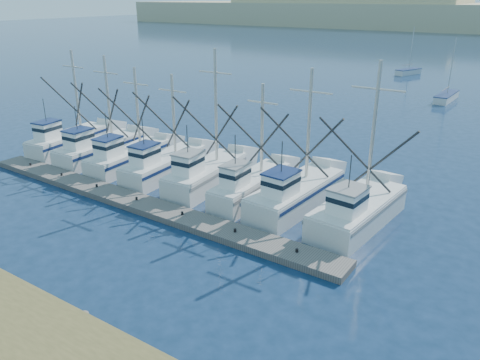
# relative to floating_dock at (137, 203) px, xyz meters

# --- Properties ---
(ground) EXTENTS (500.00, 500.00, 0.00)m
(ground) POSITION_rel_floating_dock_xyz_m (7.54, -5.84, -0.20)
(ground) COLOR #0D213A
(ground) RESTS_ON ground
(floating_dock) EXTENTS (29.94, 2.67, 0.40)m
(floating_dock) POSITION_rel_floating_dock_xyz_m (0.00, 0.00, 0.00)
(floating_dock) COLOR #635E59
(floating_dock) RESTS_ON ground
(trawler_fleet) EXTENTS (30.16, 8.65, 9.71)m
(trawler_fleet) POSITION_rel_floating_dock_xyz_m (0.32, 5.06, 0.79)
(trawler_fleet) COLOR silver
(trawler_fleet) RESTS_ON ground
(sailboat_near) EXTENTS (1.96, 6.91, 8.10)m
(sailboat_near) POSITION_rel_floating_dock_xyz_m (10.47, 46.81, 0.29)
(sailboat_near) COLOR silver
(sailboat_near) RESTS_ON ground
(sailboat_far) EXTENTS (3.48, 5.58, 8.10)m
(sailboat_far) POSITION_rel_floating_dock_xyz_m (0.32, 66.60, 0.30)
(sailboat_far) COLOR silver
(sailboat_far) RESTS_ON ground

